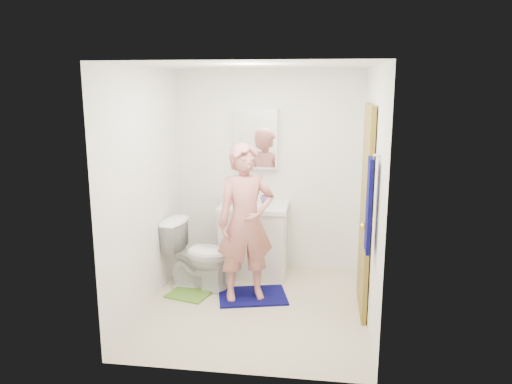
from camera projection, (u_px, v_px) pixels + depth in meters
floor at (256, 308)px, 5.10m from camera, size 2.20×2.40×0.02m
ceiling at (256, 64)px, 4.58m from camera, size 2.20×2.40×0.02m
wall_back at (270, 171)px, 6.01m from camera, size 2.20×0.02×2.40m
wall_front at (233, 228)px, 3.67m from camera, size 2.20×0.02×2.40m
wall_left at (146, 189)px, 4.99m from camera, size 0.02×2.40×2.40m
wall_right at (372, 196)px, 4.69m from camera, size 0.02×2.40×2.40m
vanity_cabinet at (254, 242)px, 5.91m from camera, size 0.75×0.55×0.80m
countertop at (254, 207)px, 5.82m from camera, size 0.79×0.59×0.05m
sink_basin at (254, 206)px, 5.82m from camera, size 0.40×0.40×0.03m
faucet at (256, 196)px, 5.98m from camera, size 0.03×0.03×0.12m
medicine_cabinet at (257, 139)px, 5.87m from camera, size 0.50×0.12×0.70m
mirror_panel at (256, 139)px, 5.81m from camera, size 0.46×0.01×0.66m
door at (365, 210)px, 4.87m from camera, size 0.05×0.80×2.05m
door_knob at (363, 227)px, 4.59m from camera, size 0.07×0.07×0.07m
towel at (369, 205)px, 4.13m from camera, size 0.03×0.24×0.80m
towel_hook at (376, 155)px, 4.04m from camera, size 0.06×0.02×0.02m
toilet at (200, 254)px, 5.52m from camera, size 0.81×0.54×0.77m
bath_mat at (252, 296)px, 5.33m from camera, size 0.82×0.67×0.02m
green_rug at (189, 294)px, 5.39m from camera, size 0.51×0.46×0.02m
soap_dispenser at (228, 196)px, 5.81m from camera, size 0.10×0.11×0.20m
toothbrush_cup at (265, 199)px, 5.89m from camera, size 0.13×0.13×0.09m
man at (246, 223)px, 5.11m from camera, size 0.70×0.58×1.64m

